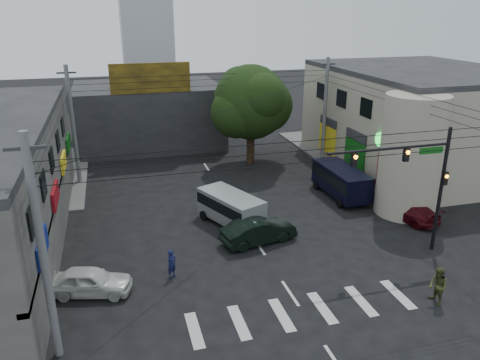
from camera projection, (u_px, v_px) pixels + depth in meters
name	position (u px, v px, depth m)	size (l,w,h in m)	color
ground	(270.00, 263.00, 25.48)	(160.00, 160.00, 0.00)	black
sidewalk_far_right	(383.00, 148.00, 46.26)	(16.00, 16.00, 0.15)	#514F4C
building_right	(419.00, 120.00, 40.39)	(14.00, 18.00, 8.00)	#9D937D
corner_column	(411.00, 156.00, 30.49)	(4.00, 4.00, 8.00)	#9D937D
building_far	(149.00, 115.00, 46.94)	(14.00, 10.00, 6.00)	#232326
billboard	(150.00, 78.00, 41.02)	(7.00, 0.30, 2.60)	olive
street_tree	(251.00, 103.00, 39.97)	(6.40, 6.40, 8.70)	black
traffic_gantry	(417.00, 173.00, 24.87)	(7.10, 0.35, 7.20)	black
utility_pole_near_left	(43.00, 253.00, 17.17)	(0.32, 0.32, 9.20)	#59595B
utility_pole_far_left	(73.00, 126.00, 35.71)	(0.32, 0.32, 9.20)	#59595B
utility_pole_far_right	(325.00, 111.00, 41.00)	(0.32, 0.32, 9.20)	#59595B
dark_sedan	(259.00, 231.00, 27.50)	(4.76, 2.47, 1.49)	black
white_compact	(90.00, 281.00, 22.52)	(4.27, 2.57, 1.36)	silver
maroon_sedan	(408.00, 211.00, 30.51)	(2.96, 4.61, 1.24)	#410910
silver_minivan	(231.00, 210.00, 29.70)	(3.69, 5.15, 2.04)	gray
navy_van	(341.00, 182.00, 34.13)	(2.22, 5.54, 2.20)	black
traffic_officer	(172.00, 264.00, 23.88)	(0.67, 0.64, 1.54)	#11163D
pedestrian_olive	(438.00, 286.00, 21.69)	(0.72, 0.92, 1.85)	#3B431E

